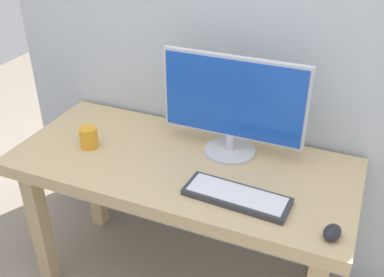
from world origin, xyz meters
TOP-DOWN VIEW (x-y plane):
  - desk at (0.00, 0.00)m, footprint 1.44×0.64m
  - monitor at (0.16, 0.15)m, footprint 0.61×0.22m
  - keyboard_primary at (0.29, -0.15)m, footprint 0.40×0.16m
  - mouse at (0.64, -0.22)m, footprint 0.07×0.09m
  - coffee_mug at (-0.42, -0.05)m, footprint 0.08×0.08m

SIDE VIEW (x-z plane):
  - desk at x=0.00m, z-range 0.26..0.98m
  - keyboard_primary at x=0.29m, z-range 0.72..0.74m
  - mouse at x=0.64m, z-range 0.72..0.76m
  - coffee_mug at x=-0.42m, z-range 0.72..0.81m
  - monitor at x=0.16m, z-range 0.73..1.16m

